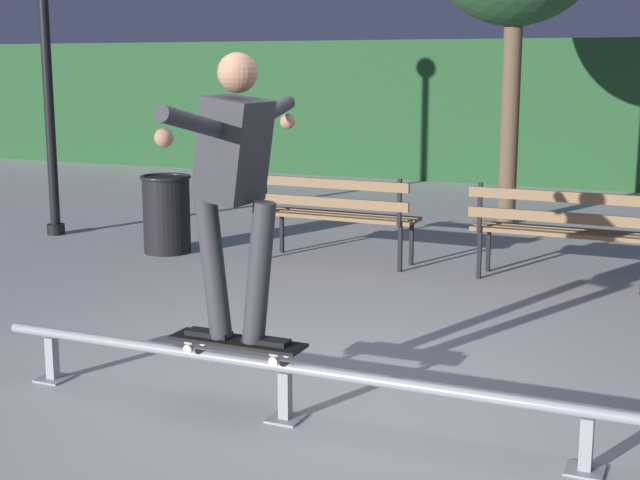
{
  "coord_description": "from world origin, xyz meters",
  "views": [
    {
      "loc": [
        2.07,
        -4.5,
        1.91
      ],
      "look_at": [
        -0.15,
        0.51,
        0.85
      ],
      "focal_mm": 51.02,
      "sensor_mm": 36.0,
      "label": 1
    }
  ],
  "objects_px": {
    "park_bench_leftmost": "(335,209)",
    "trash_can": "(167,213)",
    "lamp_post_left": "(44,11)",
    "grind_rail": "(285,376)",
    "skateboarder": "(235,174)",
    "skateboard": "(237,342)",
    "park_bench_left_center": "(562,225)"
  },
  "relations": [
    {
      "from": "skateboarder",
      "to": "trash_can",
      "type": "xyz_separation_m",
      "value": [
        -2.8,
        3.57,
        -0.93
      ]
    },
    {
      "from": "skateboarder",
      "to": "park_bench_leftmost",
      "type": "height_order",
      "value": "skateboarder"
    },
    {
      "from": "park_bench_leftmost",
      "to": "park_bench_left_center",
      "type": "bearing_deg",
      "value": 0.0
    },
    {
      "from": "park_bench_leftmost",
      "to": "trash_can",
      "type": "bearing_deg",
      "value": -173.27
    },
    {
      "from": "skateboarder",
      "to": "trash_can",
      "type": "relative_size",
      "value": 1.95
    },
    {
      "from": "park_bench_leftmost",
      "to": "lamp_post_left",
      "type": "distance_m",
      "value": 4.02
    },
    {
      "from": "skateboarder",
      "to": "trash_can",
      "type": "distance_m",
      "value": 4.63
    },
    {
      "from": "skateboard",
      "to": "park_bench_leftmost",
      "type": "height_order",
      "value": "park_bench_leftmost"
    },
    {
      "from": "grind_rail",
      "to": "skateboarder",
      "type": "xyz_separation_m",
      "value": [
        -0.29,
        0.0,
        1.09
      ]
    },
    {
      "from": "park_bench_leftmost",
      "to": "lamp_post_left",
      "type": "relative_size",
      "value": 0.41
    },
    {
      "from": "grind_rail",
      "to": "trash_can",
      "type": "relative_size",
      "value": 4.68
    },
    {
      "from": "skateboarder",
      "to": "skateboard",
      "type": "bearing_deg",
      "value": -179.8
    },
    {
      "from": "lamp_post_left",
      "to": "skateboarder",
      "type": "bearing_deg",
      "value": -40.74
    },
    {
      "from": "skateboarder",
      "to": "park_bench_left_center",
      "type": "bearing_deg",
      "value": 73.27
    },
    {
      "from": "grind_rail",
      "to": "lamp_post_left",
      "type": "height_order",
      "value": "lamp_post_left"
    },
    {
      "from": "skateboarder",
      "to": "lamp_post_left",
      "type": "relative_size",
      "value": 0.4
    },
    {
      "from": "park_bench_left_center",
      "to": "grind_rail",
      "type": "bearing_deg",
      "value": -102.64
    },
    {
      "from": "grind_rail",
      "to": "park_bench_leftmost",
      "type": "bearing_deg",
      "value": 109.07
    },
    {
      "from": "park_bench_leftmost",
      "to": "skateboarder",
      "type": "bearing_deg",
      "value": -74.93
    },
    {
      "from": "lamp_post_left",
      "to": "trash_can",
      "type": "height_order",
      "value": "lamp_post_left"
    },
    {
      "from": "grind_rail",
      "to": "lamp_post_left",
      "type": "distance_m",
      "value": 6.59
    },
    {
      "from": "skateboard",
      "to": "lamp_post_left",
      "type": "xyz_separation_m",
      "value": [
        -4.53,
        3.9,
        2.08
      ]
    },
    {
      "from": "skateboard",
      "to": "park_bench_leftmost",
      "type": "bearing_deg",
      "value": 105.03
    },
    {
      "from": "park_bench_left_center",
      "to": "lamp_post_left",
      "type": "distance_m",
      "value": 5.99
    },
    {
      "from": "park_bench_left_center",
      "to": "trash_can",
      "type": "bearing_deg",
      "value": -176.94
    },
    {
      "from": "skateboard",
      "to": "grind_rail",
      "type": "bearing_deg",
      "value": 0.0
    },
    {
      "from": "park_bench_leftmost",
      "to": "park_bench_left_center",
      "type": "distance_m",
      "value": 2.15
    },
    {
      "from": "skateboarder",
      "to": "lamp_post_left",
      "type": "xyz_separation_m",
      "value": [
        -4.53,
        3.9,
        1.14
      ]
    },
    {
      "from": "park_bench_left_center",
      "to": "lamp_post_left",
      "type": "bearing_deg",
      "value": 178.77
    },
    {
      "from": "trash_can",
      "to": "lamp_post_left",
      "type": "bearing_deg",
      "value": 169.07
    },
    {
      "from": "park_bench_left_center",
      "to": "skateboard",
      "type": "bearing_deg",
      "value": -106.77
    },
    {
      "from": "park_bench_left_center",
      "to": "skateboarder",
      "type": "bearing_deg",
      "value": -106.73
    }
  ]
}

